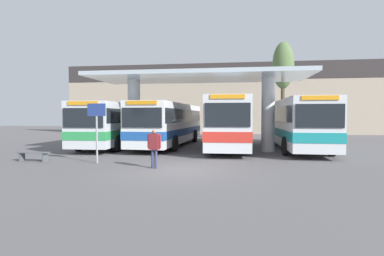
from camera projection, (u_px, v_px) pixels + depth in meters
name	position (u px, v px, depth m)	size (l,w,h in m)	color
ground_plane	(179.00, 169.00, 12.65)	(100.00, 100.00, 0.00)	#565456
townhouse_backdrop	(216.00, 93.00, 38.07)	(40.00, 0.58, 8.95)	tan
station_canopy	(199.00, 87.00, 19.48)	(13.82, 5.37, 4.93)	silver
transit_bus_left_bay	(116.00, 123.00, 22.10)	(3.07, 10.45, 3.13)	silver
transit_bus_center_bay	(170.00, 122.00, 22.80)	(3.23, 12.46, 3.15)	white
transit_bus_right_bay	(228.00, 121.00, 21.41)	(2.97, 12.44, 3.40)	silver
transit_bus_far_right_bay	(296.00, 122.00, 20.42)	(2.80, 11.63, 3.30)	silver
waiting_bench_near_pillar	(33.00, 154.00, 14.93)	(1.56, 0.44, 0.46)	#4C5156
info_sign_platform	(97.00, 121.00, 14.26)	(0.90, 0.09, 2.85)	gray
pedestrian_waiting	(154.00, 145.00, 12.87)	(0.63, 0.30, 1.69)	#333856
poplar_tree_behind_left	(283.00, 67.00, 26.72)	(1.90, 1.90, 8.88)	#473A2B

